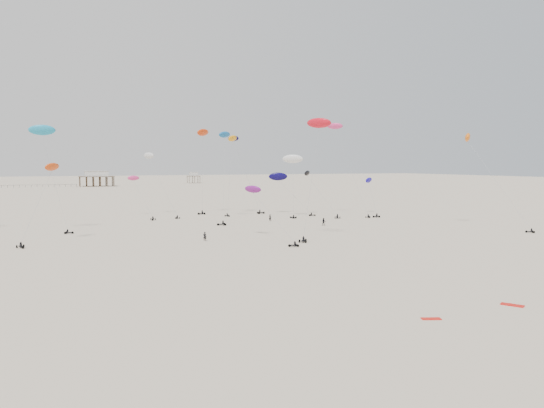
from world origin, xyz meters
name	(u,v)px	position (x,y,z in m)	size (l,w,h in m)	color
ground_plane	(157,202)	(0.00, 200.00, 0.00)	(900.00, 900.00, 0.00)	beige
pavilion_main	(97,180)	(-10.00, 350.00, 4.22)	(21.00, 13.00, 9.80)	brown
pavilion_small	(194,178)	(60.00, 380.00, 3.49)	(9.00, 7.00, 8.00)	brown
pier_fence	(5,186)	(-62.00, 350.00, 0.77)	(80.20, 0.20, 1.50)	black
rig_0	(42,192)	(-38.30, 102.21, 9.20)	(7.91, 8.84, 15.04)	black
rig_1	(155,169)	(-10.44, 145.90, 12.94)	(7.02, 15.86, 20.47)	black
rig_2	(224,161)	(3.17, 126.72, 14.93)	(8.76, 17.40, 25.61)	black
rig_3	(141,194)	(-14.74, 142.65, 6.19)	(5.08, 16.11, 17.20)	black
rig_4	(282,181)	(23.73, 137.47, 9.45)	(9.69, 12.85, 14.67)	black
rig_5	(342,144)	(36.92, 126.83, 19.64)	(7.76, 13.85, 26.35)	black
rig_6	(232,151)	(9.40, 139.13, 17.75)	(5.81, 6.92, 22.30)	black
rig_7	(245,170)	(14.25, 141.76, 12.42)	(10.06, 5.07, 22.31)	black
rig_8	(293,165)	(22.39, 127.24, 13.80)	(5.88, 6.19, 16.90)	black
rig_9	(371,192)	(46.05, 125.94, 6.42)	(8.01, 13.90, 14.85)	black
rig_10	(203,150)	(2.95, 145.69, 18.16)	(5.36, 5.07, 24.30)	black
rig_12	(263,202)	(0.09, 92.71, 6.95)	(4.67, 17.52, 16.89)	black
rig_14	(45,143)	(-37.61, 118.80, 18.61)	(8.20, 6.63, 22.49)	black
rig_16	(316,149)	(8.61, 87.66, 16.97)	(7.91, 6.31, 23.02)	black
rig_17	(478,152)	(51.32, 91.65, 16.78)	(7.01, 17.68, 24.05)	black
rig_18	(320,191)	(30.54, 127.31, 6.80)	(5.65, 15.23, 16.17)	black
spectator_0	(205,241)	(-10.81, 94.41, 0.00)	(0.73, 0.50, 2.00)	black
spectator_1	(324,226)	(21.16, 107.51, 0.00)	(1.01, 0.59, 2.07)	black
spectator_3	(270,221)	(13.33, 121.10, 0.00)	(0.73, 0.50, 1.99)	black
grounded_kite_a	(512,305)	(5.83, 39.05, 0.00)	(2.20, 0.90, 0.08)	red
grounded_kite_b	(431,319)	(-4.86, 38.41, 0.00)	(1.80, 0.70, 0.07)	red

